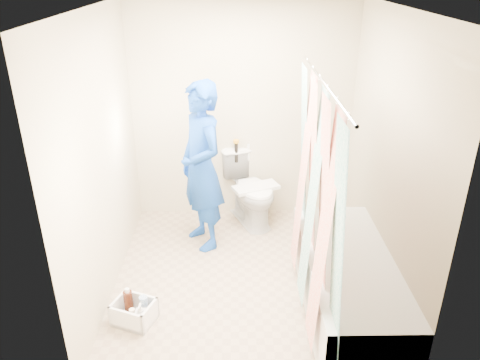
{
  "coord_description": "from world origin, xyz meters",
  "views": [
    {
      "loc": [
        -0.11,
        -3.61,
        2.71
      ],
      "look_at": [
        -0.04,
        0.28,
        0.88
      ],
      "focal_mm": 35.0,
      "sensor_mm": 36.0,
      "label": 1
    }
  ],
  "objects_px": {
    "cleaning_caddy": "(135,313)",
    "bathtub": "(347,281)",
    "toilet": "(251,188)",
    "plumber": "(202,167)"
  },
  "relations": [
    {
      "from": "bathtub",
      "to": "toilet",
      "type": "distance_m",
      "value": 1.69
    },
    {
      "from": "bathtub",
      "to": "plumber",
      "type": "xyz_separation_m",
      "value": [
        -1.27,
        1.05,
        0.59
      ]
    },
    {
      "from": "bathtub",
      "to": "toilet",
      "type": "bearing_deg",
      "value": 116.7
    },
    {
      "from": "toilet",
      "to": "plumber",
      "type": "bearing_deg",
      "value": -160.82
    },
    {
      "from": "toilet",
      "to": "bathtub",
      "type": "bearing_deg",
      "value": -85.98
    },
    {
      "from": "toilet",
      "to": "cleaning_caddy",
      "type": "relative_size",
      "value": 2.05
    },
    {
      "from": "plumber",
      "to": "cleaning_caddy",
      "type": "bearing_deg",
      "value": -51.85
    },
    {
      "from": "toilet",
      "to": "cleaning_caddy",
      "type": "distance_m",
      "value": 1.97
    },
    {
      "from": "bathtub",
      "to": "plumber",
      "type": "height_order",
      "value": "plumber"
    },
    {
      "from": "cleaning_caddy",
      "to": "bathtub",
      "type": "bearing_deg",
      "value": 26.67
    }
  ]
}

